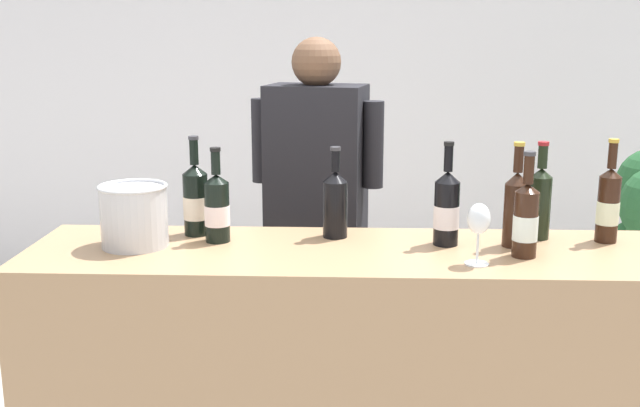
{
  "coord_description": "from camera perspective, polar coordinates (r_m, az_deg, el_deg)",
  "views": [
    {
      "loc": [
        -0.04,
        -2.31,
        1.7
      ],
      "look_at": [
        -0.13,
        0.0,
        1.17
      ],
      "focal_mm": 42.35,
      "sensor_mm": 36.0,
      "label": 1
    }
  ],
  "objects": [
    {
      "name": "person_server",
      "position": [
        3.11,
        -0.27,
        -3.42
      ],
      "size": [
        0.53,
        0.31,
        1.68
      ],
      "color": "black",
      "rests_on": "ground_plane"
    },
    {
      "name": "wine_glass",
      "position": [
        2.27,
        11.91,
        -1.35
      ],
      "size": [
        0.07,
        0.07,
        0.19
      ],
      "color": "silver",
      "rests_on": "counter"
    },
    {
      "name": "wine_bottle_3",
      "position": [
        2.64,
        20.95,
        -0.08
      ],
      "size": [
        0.07,
        0.07,
        0.34
      ],
      "color": "black",
      "rests_on": "counter"
    },
    {
      "name": "counter",
      "position": [
        2.6,
        2.98,
        -14.36
      ],
      "size": [
        2.14,
        0.55,
        1.02
      ],
      "primitive_type": "cube",
      "color": "#9E7A56",
      "rests_on": "ground_plane"
    },
    {
      "name": "wine_bottle_6",
      "position": [
        2.46,
        9.54,
        -0.36
      ],
      "size": [
        0.08,
        0.08,
        0.34
      ],
      "color": "black",
      "rests_on": "counter"
    },
    {
      "name": "ice_bucket",
      "position": [
        2.49,
        -13.87,
        -0.86
      ],
      "size": [
        0.22,
        0.22,
        0.2
      ],
      "color": "silver",
      "rests_on": "counter"
    },
    {
      "name": "wine_bottle_7",
      "position": [
        2.61,
        16.28,
        0.24
      ],
      "size": [
        0.07,
        0.07,
        0.33
      ],
      "color": "black",
      "rests_on": "counter"
    },
    {
      "name": "wall_back",
      "position": [
        4.91,
        2.8,
        9.46
      ],
      "size": [
        8.0,
        0.1,
        2.8
      ],
      "primitive_type": "cube",
      "color": "white",
      "rests_on": "ground_plane"
    },
    {
      "name": "wine_bottle_1",
      "position": [
        2.49,
        14.58,
        -0.21
      ],
      "size": [
        0.08,
        0.08,
        0.34
      ],
      "color": "black",
      "rests_on": "counter"
    },
    {
      "name": "wine_bottle_4",
      "position": [
        2.49,
        -7.79,
        -0.32
      ],
      "size": [
        0.08,
        0.08,
        0.31
      ],
      "color": "black",
      "rests_on": "counter"
    },
    {
      "name": "wine_bottle_2",
      "position": [
        2.52,
        1.16,
        0.1
      ],
      "size": [
        0.08,
        0.08,
        0.31
      ],
      "color": "black",
      "rests_on": "counter"
    },
    {
      "name": "wine_bottle_5",
      "position": [
        2.59,
        -9.37,
        0.28
      ],
      "size": [
        0.09,
        0.09,
        0.34
      ],
      "color": "black",
      "rests_on": "counter"
    },
    {
      "name": "wine_bottle_0",
      "position": [
        2.39,
        15.28,
        -1.16
      ],
      "size": [
        0.08,
        0.08,
        0.33
      ],
      "color": "black",
      "rests_on": "counter"
    }
  ]
}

